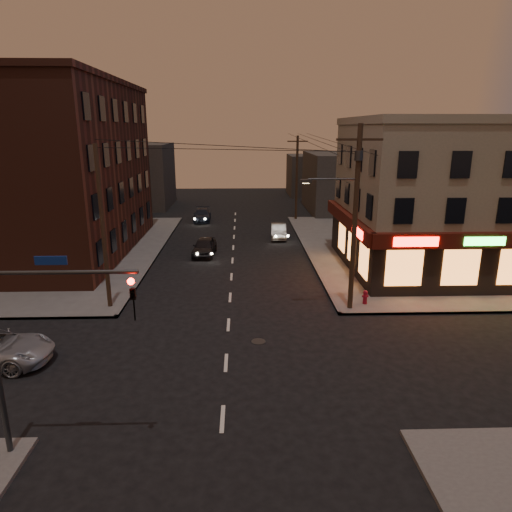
{
  "coord_description": "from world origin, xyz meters",
  "views": [
    {
      "loc": [
        0.74,
        -17.99,
        9.91
      ],
      "look_at": [
        1.51,
        5.88,
        3.2
      ],
      "focal_mm": 32.0,
      "sensor_mm": 36.0,
      "label": 1
    }
  ],
  "objects_px": {
    "sedan_near": "(204,246)",
    "sedan_mid": "(279,231)",
    "fire_hydrant": "(365,296)",
    "sedan_far": "(202,215)"
  },
  "relations": [
    {
      "from": "sedan_near",
      "to": "sedan_mid",
      "type": "xyz_separation_m",
      "value": [
        6.46,
        5.72,
        -0.05
      ]
    },
    {
      "from": "sedan_mid",
      "to": "sedan_near",
      "type": "bearing_deg",
      "value": -134.77
    },
    {
      "from": "sedan_mid",
      "to": "sedan_far",
      "type": "relative_size",
      "value": 0.88
    },
    {
      "from": "sedan_mid",
      "to": "fire_hydrant",
      "type": "relative_size",
      "value": 4.87
    },
    {
      "from": "sedan_near",
      "to": "sedan_far",
      "type": "relative_size",
      "value": 0.92
    },
    {
      "from": "sedan_near",
      "to": "sedan_mid",
      "type": "relative_size",
      "value": 1.04
    },
    {
      "from": "sedan_near",
      "to": "sedan_far",
      "type": "xyz_separation_m",
      "value": [
        -1.34,
        14.14,
        -0.05
      ]
    },
    {
      "from": "sedan_near",
      "to": "sedan_far",
      "type": "height_order",
      "value": "sedan_near"
    },
    {
      "from": "sedan_far",
      "to": "sedan_near",
      "type": "bearing_deg",
      "value": -86.5
    },
    {
      "from": "sedan_near",
      "to": "fire_hydrant",
      "type": "height_order",
      "value": "sedan_near"
    }
  ]
}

